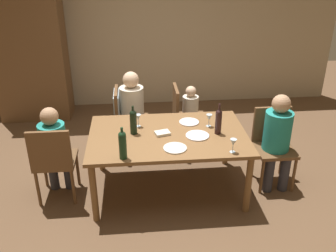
% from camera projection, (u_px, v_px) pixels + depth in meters
% --- Properties ---
extents(ground_plane, '(10.00, 10.00, 0.00)m').
position_uv_depth(ground_plane, '(168.00, 188.00, 4.47)').
color(ground_plane, brown).
extents(rear_room_partition, '(6.40, 0.12, 2.70)m').
position_uv_depth(rear_room_partition, '(153.00, 27.00, 6.35)').
color(rear_room_partition, tan).
rests_on(rear_room_partition, ground_plane).
extents(armoire_cabinet, '(1.18, 0.62, 2.18)m').
position_uv_depth(armoire_cabinet, '(30.00, 52.00, 5.90)').
color(armoire_cabinet, brown).
rests_on(armoire_cabinet, ground_plane).
extents(dining_table, '(1.75, 1.13, 0.73)m').
position_uv_depth(dining_table, '(168.00, 140.00, 4.19)').
color(dining_table, brown).
rests_on(dining_table, ground_plane).
extents(chair_right_end, '(0.44, 0.44, 0.92)m').
position_uv_depth(chair_right_end, '(273.00, 141.00, 4.42)').
color(chair_right_end, brown).
rests_on(chair_right_end, ground_plane).
extents(chair_far_left, '(0.45, 0.44, 0.92)m').
position_uv_depth(chair_far_left, '(123.00, 112.00, 5.01)').
color(chair_far_left, brown).
rests_on(chair_far_left, ground_plane).
extents(chair_left_end, '(0.44, 0.44, 0.92)m').
position_uv_depth(chair_left_end, '(54.00, 159.00, 4.06)').
color(chair_left_end, brown).
rests_on(chair_left_end, ground_plane).
extents(chair_far_right, '(0.44, 0.44, 0.92)m').
position_uv_depth(chair_far_right, '(184.00, 114.00, 5.11)').
color(chair_far_right, brown).
rests_on(chair_far_right, ground_plane).
extents(person_woman_host, '(0.31, 0.36, 1.15)m').
position_uv_depth(person_woman_host, '(278.00, 136.00, 4.26)').
color(person_woman_host, '#33333D').
rests_on(person_woman_host, ground_plane).
extents(person_man_bearded, '(0.36, 0.32, 1.16)m').
position_uv_depth(person_man_bearded, '(134.00, 107.00, 5.00)').
color(person_man_bearded, '#33333D').
rests_on(person_man_bearded, ground_plane).
extents(person_man_guest, '(0.29, 0.33, 1.10)m').
position_uv_depth(person_man_guest, '(54.00, 145.00, 4.11)').
color(person_man_guest, '#33333D').
rests_on(person_man_guest, ground_plane).
extents(person_child_small, '(0.25, 0.22, 0.94)m').
position_uv_depth(person_child_small, '(192.00, 112.00, 5.11)').
color(person_child_small, '#33333D').
rests_on(person_child_small, ground_plane).
extents(wine_bottle_tall_green, '(0.08, 0.08, 0.33)m').
position_uv_depth(wine_bottle_tall_green, '(133.00, 121.00, 4.10)').
color(wine_bottle_tall_green, black).
rests_on(wine_bottle_tall_green, dining_table).
extents(wine_bottle_dark_red, '(0.07, 0.07, 0.36)m').
position_uv_depth(wine_bottle_dark_red, '(218.00, 121.00, 4.10)').
color(wine_bottle_dark_red, black).
rests_on(wine_bottle_dark_red, dining_table).
extents(wine_bottle_short_olive, '(0.08, 0.08, 0.34)m').
position_uv_depth(wine_bottle_short_olive, '(123.00, 144.00, 3.62)').
color(wine_bottle_short_olive, '#19381E').
rests_on(wine_bottle_short_olive, dining_table).
extents(wine_glass_near_left, '(0.07, 0.07, 0.15)m').
position_uv_depth(wine_glass_near_left, '(138.00, 118.00, 4.28)').
color(wine_glass_near_left, silver).
rests_on(wine_glass_near_left, dining_table).
extents(wine_glass_centre, '(0.07, 0.07, 0.15)m').
position_uv_depth(wine_glass_centre, '(209.00, 118.00, 4.29)').
color(wine_glass_centre, silver).
rests_on(wine_glass_centre, dining_table).
extents(wine_glass_near_right, '(0.07, 0.07, 0.15)m').
position_uv_depth(wine_glass_near_right, '(233.00, 143.00, 3.75)').
color(wine_glass_near_right, silver).
rests_on(wine_glass_near_right, dining_table).
extents(dinner_plate_host, '(0.25, 0.25, 0.01)m').
position_uv_depth(dinner_plate_host, '(175.00, 148.00, 3.85)').
color(dinner_plate_host, silver).
rests_on(dinner_plate_host, dining_table).
extents(dinner_plate_guest_left, '(0.23, 0.23, 0.01)m').
position_uv_depth(dinner_plate_guest_left, '(189.00, 122.00, 4.42)').
color(dinner_plate_guest_left, white).
rests_on(dinner_plate_guest_left, dining_table).
extents(dinner_plate_guest_right, '(0.26, 0.26, 0.01)m').
position_uv_depth(dinner_plate_guest_right, '(197.00, 136.00, 4.11)').
color(dinner_plate_guest_right, white).
rests_on(dinner_plate_guest_right, dining_table).
extents(folded_napkin, '(0.18, 0.16, 0.03)m').
position_uv_depth(folded_napkin, '(162.00, 133.00, 4.14)').
color(folded_napkin, beige).
rests_on(folded_napkin, dining_table).
extents(handbag, '(0.13, 0.28, 0.22)m').
position_uv_depth(handbag, '(214.00, 140.00, 5.33)').
color(handbag, brown).
rests_on(handbag, ground_plane).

